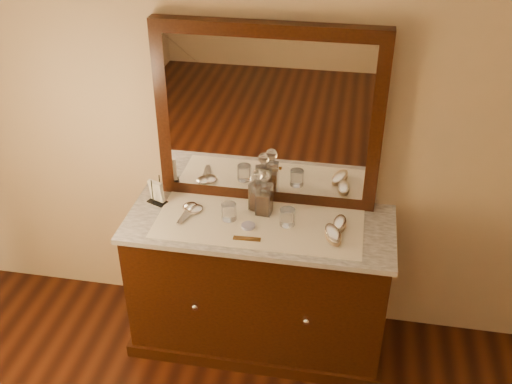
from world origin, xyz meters
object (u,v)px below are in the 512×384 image
pin_dish (248,226)px  comb (247,239)px  mirror_frame (268,117)px  hand_mirror_inner (193,211)px  decanter_right (264,197)px  brush_far (340,224)px  decanter_left (258,194)px  hand_mirror_outer (189,208)px  napkin_rack (157,193)px  dresser_cabinet (259,285)px  brush_near (333,235)px

pin_dish → comb: bearing=-82.3°
pin_dish → mirror_frame: bearing=81.0°
hand_mirror_inner → decanter_right: bearing=9.8°
mirror_frame → brush_far: bearing=-27.8°
comb → pin_dish: bearing=95.3°
decanter_right → decanter_left: bearing=142.9°
decanter_left → hand_mirror_outer: 0.39m
decanter_right → pin_dish: bearing=-111.9°
napkin_rack → hand_mirror_inner: (0.23, -0.07, -0.05)m
comb → hand_mirror_outer: hand_mirror_outer is taller
decanter_left → hand_mirror_inner: (-0.34, -0.10, -0.09)m
decanter_right → dresser_cabinet: bearing=-97.3°
napkin_rack → brush_far: napkin_rack is taller
brush_far → hand_mirror_inner: 0.79m
dresser_cabinet → hand_mirror_inner: (-0.37, 0.02, 0.45)m
comb → hand_mirror_inner: size_ratio=0.65×
dresser_cabinet → brush_near: bearing=-12.1°
napkin_rack → pin_dish: bearing=-15.2°
decanter_left → decanter_right: 0.05m
comb → decanter_right: 0.28m
pin_dish → brush_far: 0.48m
comb → hand_mirror_inner: bearing=148.2°
decanter_left → hand_mirror_outer: bearing=-168.7°
decanter_left → decanter_right: bearing=-37.1°
pin_dish → brush_near: (0.44, -0.02, 0.02)m
pin_dish → hand_mirror_outer: size_ratio=0.36×
comb → hand_mirror_outer: bearing=147.7°
hand_mirror_inner → mirror_frame: bearing=31.2°
decanter_left → napkin_rack: bearing=-177.1°
brush_near → brush_far: bearing=75.3°
napkin_rack → hand_mirror_inner: size_ratio=0.74×
mirror_frame → brush_near: 0.70m
pin_dish → decanter_right: size_ratio=0.28×
decanter_left → hand_mirror_outer: (-0.37, -0.07, -0.09)m
dresser_cabinet → comb: comb is taller
mirror_frame → brush_near: mirror_frame is taller
pin_dish → hand_mirror_inner: bearing=165.7°
mirror_frame → decanter_right: 0.42m
decanter_left → brush_far: (0.45, -0.09, -0.08)m
hand_mirror_inner → decanter_left: bearing=15.6°
decanter_left → hand_mirror_outer: decanter_left is taller
mirror_frame → decanter_left: bearing=-102.1°
brush_far → dresser_cabinet: bearing=-177.1°
pin_dish → napkin_rack: (-0.55, 0.15, 0.05)m
napkin_rack → brush_far: (1.02, -0.07, -0.04)m
pin_dish → hand_mirror_outer: 0.37m
pin_dish → decanter_left: bearing=83.2°
decanter_right → hand_mirror_inner: (-0.38, -0.07, -0.09)m
dresser_cabinet → pin_dish: (-0.05, -0.06, 0.45)m
dresser_cabinet → mirror_frame: bearing=90.0°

